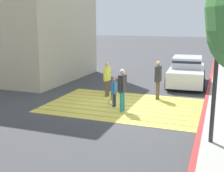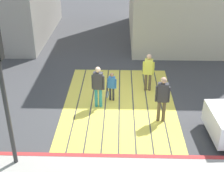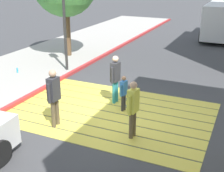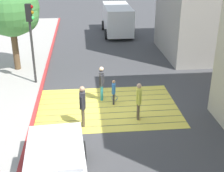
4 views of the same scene
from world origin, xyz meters
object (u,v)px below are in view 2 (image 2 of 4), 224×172
object	(u,v)px
pedestrian_adult_lead	(148,70)
pedestrian_adult_trailing	(98,84)
pedestrian_adult_side	(162,96)
pedestrian_child_with_racket	(112,85)
traffic_light_corner	(0,72)

from	to	relation	value
pedestrian_adult_lead	pedestrian_adult_trailing	xyz separation A→B (m)	(-1.41, 2.00, 0.02)
pedestrian_adult_side	pedestrian_child_with_racket	size ratio (longest dim) A/B	1.45
pedestrian_adult_trailing	pedestrian_child_with_racket	size ratio (longest dim) A/B	1.40
traffic_light_corner	pedestrian_adult_lead	distance (m)	6.71
pedestrian_adult_side	pedestrian_adult_lead	bearing A→B (deg)	7.62
pedestrian_adult_lead	pedestrian_child_with_racket	world-z (taller)	pedestrian_adult_lead
pedestrian_adult_lead	pedestrian_adult_side	world-z (taller)	pedestrian_adult_side
traffic_light_corner	pedestrian_adult_trailing	size ratio (longest dim) A/B	2.50
traffic_light_corner	pedestrian_adult_trailing	world-z (taller)	traffic_light_corner
pedestrian_child_with_racket	traffic_light_corner	bearing A→B (deg)	145.04
pedestrian_adult_side	pedestrian_adult_trailing	bearing A→B (deg)	68.20
traffic_light_corner	pedestrian_adult_side	bearing A→B (deg)	-61.68
pedestrian_adult_lead	traffic_light_corner	bearing A→B (deg)	138.51
pedestrian_adult_trailing	pedestrian_adult_side	bearing A→B (deg)	-111.80
pedestrian_adult_lead	pedestrian_child_with_racket	size ratio (longest dim) A/B	1.36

